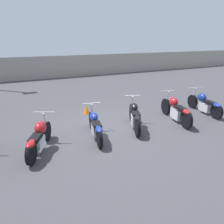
% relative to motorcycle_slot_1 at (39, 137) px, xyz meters
% --- Properties ---
extents(ground_plane, '(60.00, 60.00, 0.00)m').
position_rel_motorcycle_slot_1_xyz_m(ground_plane, '(2.45, 0.65, -0.42)').
color(ground_plane, '#424247').
extents(fence_back, '(40.00, 0.04, 1.71)m').
position_rel_motorcycle_slot_1_xyz_m(fence_back, '(2.45, 11.63, 0.43)').
color(fence_back, '#9E998E').
rests_on(fence_back, ground_plane).
extents(motorcycle_slot_1, '(1.03, 1.80, 0.96)m').
position_rel_motorcycle_slot_1_xyz_m(motorcycle_slot_1, '(0.00, 0.00, 0.00)').
color(motorcycle_slot_1, black).
rests_on(motorcycle_slot_1, ground_plane).
extents(motorcycle_slot_2, '(0.71, 1.99, 0.96)m').
position_rel_motorcycle_slot_1_xyz_m(motorcycle_slot_2, '(1.71, 0.14, -0.02)').
color(motorcycle_slot_2, black).
rests_on(motorcycle_slot_2, ground_plane).
extents(motorcycle_slot_3, '(0.94, 1.90, 1.04)m').
position_rel_motorcycle_slot_1_xyz_m(motorcycle_slot_3, '(3.21, 0.24, 0.01)').
color(motorcycle_slot_3, black).
rests_on(motorcycle_slot_3, ground_plane).
extents(motorcycle_slot_4, '(0.76, 2.18, 1.02)m').
position_rel_motorcycle_slot_1_xyz_m(motorcycle_slot_4, '(4.98, 0.16, 0.02)').
color(motorcycle_slot_4, black).
rests_on(motorcycle_slot_4, ground_plane).
extents(motorcycle_slot_5, '(0.69, 2.09, 0.97)m').
position_rel_motorcycle_slot_1_xyz_m(motorcycle_slot_5, '(6.68, 0.34, -0.01)').
color(motorcycle_slot_5, black).
rests_on(motorcycle_slot_5, ground_plane).
extents(traffic_cone_near, '(0.26, 0.26, 0.36)m').
position_rel_motorcycle_slot_1_xyz_m(traffic_cone_near, '(2.25, 2.47, -0.24)').
color(traffic_cone_near, orange).
rests_on(traffic_cone_near, ground_plane).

